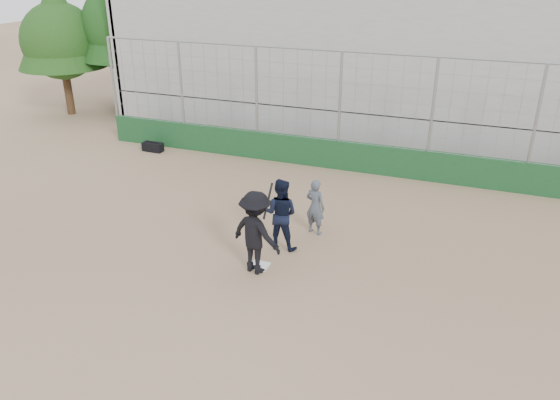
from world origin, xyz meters
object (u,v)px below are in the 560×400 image
(catcher_crouched, at_px, (280,225))
(equipment_bag, at_px, (153,147))
(umpire, at_px, (315,209))
(batter_at_plate, at_px, (256,233))

(catcher_crouched, distance_m, equipment_bag, 8.87)
(umpire, distance_m, equipment_bag, 8.78)
(umpire, relative_size, equipment_bag, 1.74)
(batter_at_plate, bearing_deg, umpire, 73.05)
(catcher_crouched, distance_m, umpire, 1.22)
(batter_at_plate, xyz_separation_m, umpire, (0.71, 2.32, -0.32))
(batter_at_plate, distance_m, umpire, 2.44)
(batter_at_plate, relative_size, catcher_crouched, 1.70)
(umpire, bearing_deg, equipment_bag, -12.70)
(batter_at_plate, bearing_deg, catcher_crouched, 83.75)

